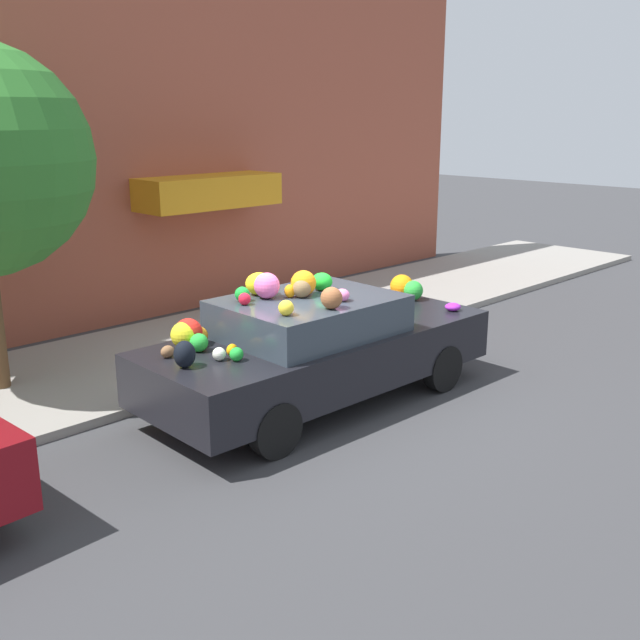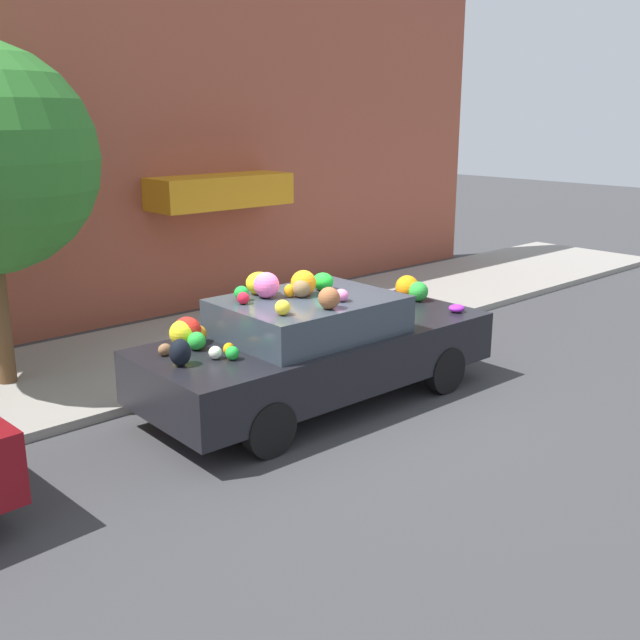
{
  "view_description": "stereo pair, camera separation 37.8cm",
  "coord_description": "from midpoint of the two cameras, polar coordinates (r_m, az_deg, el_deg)",
  "views": [
    {
      "loc": [
        -6.19,
        -6.4,
        3.52
      ],
      "look_at": [
        0.0,
        -0.14,
        1.06
      ],
      "focal_mm": 42.0,
      "sensor_mm": 36.0,
      "label": 1
    },
    {
      "loc": [
        -5.92,
        -6.66,
        3.52
      ],
      "look_at": [
        0.0,
        -0.14,
        1.06
      ],
      "focal_mm": 42.0,
      "sensor_mm": 36.0,
      "label": 2
    }
  ],
  "objects": [
    {
      "name": "ground_plane",
      "position": [
        9.57,
        0.59,
        -5.99
      ],
      "size": [
        60.0,
        60.0,
        0.0
      ],
      "primitive_type": "plane",
      "color": "#38383A"
    },
    {
      "name": "sidewalk_curb",
      "position": [
        11.57,
        -8.54,
        -2.02
      ],
      "size": [
        24.0,
        3.2,
        0.11
      ],
      "color": "gray",
      "rests_on": "ground"
    },
    {
      "name": "building_facade",
      "position": [
        12.99,
        -14.53,
        13.62
      ],
      "size": [
        18.0,
        1.2,
        6.44
      ],
      "color": "#9E4C38",
      "rests_on": "ground"
    },
    {
      "name": "fire_hydrant",
      "position": [
        11.69,
        0.68,
        0.4
      ],
      "size": [
        0.2,
        0.2,
        0.7
      ],
      "color": "gold",
      "rests_on": "sidewalk_curb"
    },
    {
      "name": "art_car",
      "position": [
        9.22,
        0.94,
        -1.93
      ],
      "size": [
        4.63,
        1.89,
        1.68
      ],
      "rotation": [
        0.0,
        0.0,
        -0.02
      ],
      "color": "black",
      "rests_on": "ground"
    }
  ]
}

